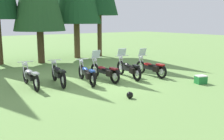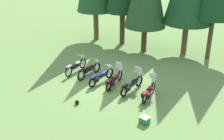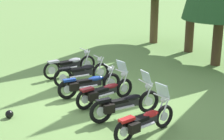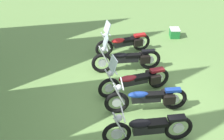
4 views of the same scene
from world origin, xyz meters
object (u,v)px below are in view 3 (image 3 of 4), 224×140
Objects in this scene: motorcycle_0 at (70,65)px; motorcycle_1 at (83,72)px; motorcycle_2 at (89,84)px; motorcycle_3 at (105,91)px; motorcycle_4 at (125,104)px; motorcycle_5 at (144,120)px; dropped_helmet at (9,114)px.

motorcycle_1 is (1.16, -0.19, -0.01)m from motorcycle_0.
motorcycle_2 is 0.94m from motorcycle_3.
motorcycle_0 is 3.32m from motorcycle_3.
motorcycle_4 is at bearing -91.70° from motorcycle_1.
motorcycle_3 is at bearing -78.20° from motorcycle_2.
motorcycle_3 is 1.07× the size of motorcycle_5.
motorcycle_1 is at bearing 78.42° from motorcycle_2.
motorcycle_4 reaches higher than motorcycle_5.
motorcycle_5 reaches higher than motorcycle_2.
motorcycle_4 is 3.48m from dropped_helmet.
motorcycle_3 is at bearing 72.85° from dropped_helmet.
motorcycle_3 reaches higher than motorcycle_5.
motorcycle_0 is at bearing 77.36° from motorcycle_5.
dropped_helmet is (-3.35, -2.39, -0.32)m from motorcycle_5.
motorcycle_5 reaches higher than motorcycle_1.
motorcycle_1 is at bearing 88.18° from motorcycle_4.
motorcycle_3 is 9.47× the size of dropped_helmet.
motorcycle_0 is 9.68× the size of dropped_helmet.
motorcycle_0 is 1.05× the size of motorcycle_1.
motorcycle_2 is at bearing 80.60° from motorcycle_5.
motorcycle_0 is at bearing 85.77° from motorcycle_2.
motorcycle_4 reaches higher than motorcycle_3.
motorcycle_5 is 4.12m from dropped_helmet.
motorcycle_1 is 2.15m from motorcycle_3.
motorcycle_5 reaches higher than dropped_helmet.
motorcycle_1 reaches higher than motorcycle_2.
motorcycle_0 is at bearing 122.66° from dropped_helmet.
motorcycle_5 is 8.82× the size of dropped_helmet.
motorcycle_1 is 3.42m from motorcycle_4.
motorcycle_1 is 0.98× the size of motorcycle_2.
dropped_helmet is at bearing 162.59° from motorcycle_3.
motorcycle_0 reaches higher than dropped_helmet.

